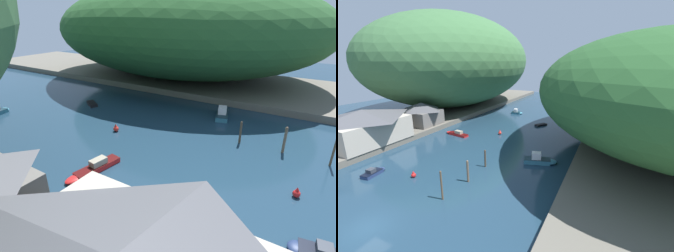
{
  "view_description": "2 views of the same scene",
  "coord_description": "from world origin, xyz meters",
  "views": [
    {
      "loc": [
        -23.3,
        8.67,
        13.56
      ],
      "look_at": [
        1.12,
        23.46,
        1.11
      ],
      "focal_mm": 28.0,
      "sensor_mm": 36.0,
      "label": 1
    },
    {
      "loc": [
        18.83,
        -9.86,
        14.76
      ],
      "look_at": [
        0.03,
        29.26,
        2.06
      ],
      "focal_mm": 24.0,
      "sensor_mm": 36.0,
      "label": 2
    }
  ],
  "objects": [
    {
      "name": "water_surface",
      "position": [
        0.0,
        30.0,
        0.0
      ],
      "size": [
        130.0,
        130.0,
        0.0
      ],
      "primitive_type": "plane",
      "color": "#1E384C",
      "rests_on": "ground"
    },
    {
      "name": "mooring_post_nearest",
      "position": [
        3.2,
        6.51,
        1.75
      ],
      "size": [
        0.21,
        0.21,
        3.49
      ],
      "color": "brown",
      "rests_on": "water_surface"
    },
    {
      "name": "hillside_right",
      "position": [
        26.78,
        35.31,
        10.33
      ],
      "size": [
        40.41,
        56.57,
        18.55
      ],
      "color": "#285628",
      "rests_on": "right_bank"
    },
    {
      "name": "boat_near_quay",
      "position": [
        10.15,
        19.97,
        0.5
      ],
      "size": [
        5.14,
        2.92,
        1.66
      ],
      "rotation": [
        0.0,
        0.0,
        5.01
      ],
      "color": "teal",
      "rests_on": "water_surface"
    },
    {
      "name": "mooring_post_middle",
      "position": [
        3.38,
        15.41,
        1.31
      ],
      "size": [
        0.26,
        0.26,
        2.61
      ],
      "color": "#4C3D2D",
      "rests_on": "water_surface"
    },
    {
      "name": "mooring_post_second",
      "position": [
        3.57,
        10.86,
        1.48
      ],
      "size": [
        0.28,
        0.28,
        2.95
      ],
      "color": "brown",
      "rests_on": "water_surface"
    },
    {
      "name": "boat_mid_channel",
      "position": [
        -9.34,
        25.23,
        0.32
      ],
      "size": [
        5.73,
        2.02,
        1.03
      ],
      "rotation": [
        0.0,
        0.0,
        1.42
      ],
      "color": "red",
      "rests_on": "water_surface"
    },
    {
      "name": "right_bank",
      "position": [
        25.68,
        30.0,
        0.53
      ],
      "size": [
        22.0,
        120.0,
        1.05
      ],
      "color": "#666056",
      "rests_on": "ground"
    },
    {
      "name": "boat_open_rowboat",
      "position": [
        4.4,
        39.77,
        0.19
      ],
      "size": [
        2.72,
        3.59,
        0.4
      ],
      "rotation": [
        0.0,
        0.0,
        5.75
      ],
      "color": "black",
      "rests_on": "water_surface"
    },
    {
      "name": "channel_buoy_far",
      "position": [
        -1.45,
        29.41,
        0.39
      ],
      "size": [
        0.67,
        0.67,
        1.0
      ],
      "color": "red",
      "rests_on": "water_surface"
    },
    {
      "name": "channel_buoy_near",
      "position": [
        -3.53,
        8.68,
        0.36
      ],
      "size": [
        0.61,
        0.61,
        0.91
      ],
      "color": "red",
      "rests_on": "water_surface"
    },
    {
      "name": "boat_cabin_cruiser",
      "position": [
        -8.98,
        6.96,
        0.32
      ],
      "size": [
        1.73,
        3.35,
        1.0
      ],
      "rotation": [
        0.0,
        0.0,
        0.14
      ],
      "color": "navy",
      "rests_on": "water_surface"
    }
  ]
}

